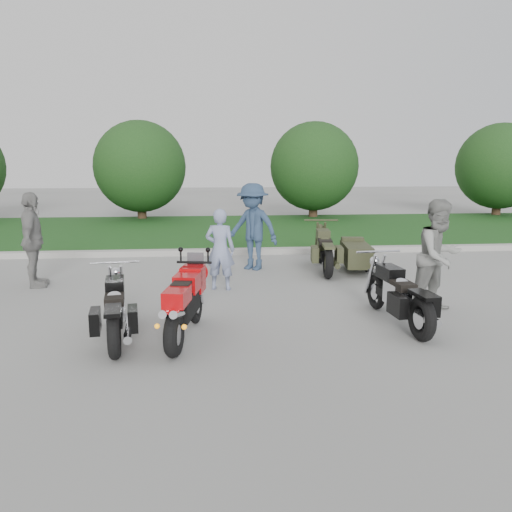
{
  "coord_description": "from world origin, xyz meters",
  "views": [
    {
      "loc": [
        -0.26,
        -6.88,
        2.42
      ],
      "look_at": [
        0.51,
        1.55,
        0.8
      ],
      "focal_mm": 35.0,
      "sensor_mm": 36.0,
      "label": 1
    }
  ],
  "objects": [
    {
      "name": "person_stripe",
      "position": [
        -0.09,
        2.4,
        0.77
      ],
      "size": [
        0.64,
        0.49,
        1.55
      ],
      "primitive_type": "imported",
      "rotation": [
        0.0,
        0.0,
        2.91
      ],
      "color": "#838EB3",
      "rests_on": "ground"
    },
    {
      "name": "cruiser_sidecar",
      "position": [
        2.64,
        3.71,
        0.41
      ],
      "size": [
        1.27,
        2.29,
        0.88
      ],
      "rotation": [
        0.0,
        0.0,
        -0.12
      ],
      "color": "black",
      "rests_on": "ground"
    },
    {
      "name": "person_grey",
      "position": [
        3.39,
        0.68,
        0.91
      ],
      "size": [
        1.08,
        0.97,
        1.83
      ],
      "primitive_type": "imported",
      "rotation": [
        0.0,
        0.0,
        0.38
      ],
      "color": "gray",
      "rests_on": "ground"
    },
    {
      "name": "curb",
      "position": [
        0.0,
        6.0,
        0.07
      ],
      "size": [
        60.0,
        0.3,
        0.15
      ],
      "primitive_type": "cube",
      "color": "#A4A19A",
      "rests_on": "ground"
    },
    {
      "name": "cruiser_left",
      "position": [
        -1.56,
        -0.26,
        0.4
      ],
      "size": [
        0.53,
        2.05,
        0.79
      ],
      "rotation": [
        0.0,
        0.0,
        0.15
      ],
      "color": "black",
      "rests_on": "ground"
    },
    {
      "name": "sportbike_red",
      "position": [
        -0.63,
        -0.29,
        0.53
      ],
      "size": [
        0.56,
        1.91,
        0.91
      ],
      "rotation": [
        0.0,
        0.0,
        -0.18
      ],
      "color": "black",
      "rests_on": "ground"
    },
    {
      "name": "tree_mid_left",
      "position": [
        -3.0,
        13.5,
        2.19
      ],
      "size": [
        3.6,
        3.6,
        4.0
      ],
      "color": "#3F2B1C",
      "rests_on": "ground"
    },
    {
      "name": "tree_mid_right",
      "position": [
        4.0,
        13.5,
        2.19
      ],
      "size": [
        3.6,
        3.6,
        4.0
      ],
      "color": "#3F2B1C",
      "rests_on": "ground"
    },
    {
      "name": "person_back",
      "position": [
        -3.68,
        2.94,
        0.92
      ],
      "size": [
        0.62,
        1.14,
        1.84
      ],
      "primitive_type": "imported",
      "rotation": [
        0.0,
        0.0,
        1.73
      ],
      "color": "gray",
      "rests_on": "ground"
    },
    {
      "name": "grass_strip",
      "position": [
        0.0,
        10.15,
        0.07
      ],
      "size": [
        60.0,
        8.0,
        0.14
      ],
      "primitive_type": "cube",
      "color": "#23511B",
      "rests_on": "ground"
    },
    {
      "name": "ground",
      "position": [
        0.0,
        0.0,
        0.0
      ],
      "size": [
        80.0,
        80.0,
        0.0
      ],
      "primitive_type": "plane",
      "color": "#9D9D98",
      "rests_on": "ground"
    },
    {
      "name": "person_denim",
      "position": [
        0.68,
        4.14,
        0.97
      ],
      "size": [
        1.44,
        1.31,
        1.94
      ],
      "primitive_type": "imported",
      "rotation": [
        0.0,
        0.0,
        -0.62
      ],
      "color": "navy",
      "rests_on": "ground"
    },
    {
      "name": "tree_far_right",
      "position": [
        12.0,
        13.5,
        2.19
      ],
      "size": [
        3.6,
        3.6,
        4.0
      ],
      "color": "#3F2B1C",
      "rests_on": "ground"
    },
    {
      "name": "cruiser_right",
      "position": [
        2.52,
        0.03,
        0.42
      ],
      "size": [
        0.45,
        2.14,
        0.82
      ],
      "rotation": [
        0.0,
        0.0,
        0.08
      ],
      "color": "black",
      "rests_on": "ground"
    }
  ]
}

